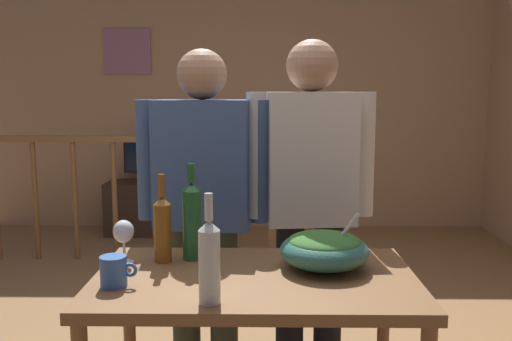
# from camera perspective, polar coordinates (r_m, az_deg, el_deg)

# --- Properties ---
(back_wall) EXTENTS (5.19, 0.10, 2.71)m
(back_wall) POSITION_cam_1_polar(r_m,az_deg,el_deg) (5.79, -1.73, 7.51)
(back_wall) COLOR tan
(back_wall) RESTS_ON ground_plane
(framed_picture) EXTENTS (0.48, 0.03, 0.45)m
(framed_picture) POSITION_cam_1_polar(r_m,az_deg,el_deg) (5.90, -13.09, 11.82)
(framed_picture) COLOR gray
(stair_railing) EXTENTS (2.78, 0.10, 1.10)m
(stair_railing) POSITION_cam_1_polar(r_m,az_deg,el_deg) (4.71, -9.82, -1.38)
(stair_railing) COLOR brown
(stair_railing) RESTS_ON ground_plane
(tv_console) EXTENTS (0.90, 0.40, 0.52)m
(tv_console) POSITION_cam_1_polar(r_m,az_deg,el_deg) (5.67, -10.56, -3.77)
(tv_console) COLOR #38281E
(tv_console) RESTS_ON ground_plane
(flat_screen_tv) EXTENTS (0.52, 0.12, 0.42)m
(flat_screen_tv) POSITION_cam_1_polar(r_m,az_deg,el_deg) (5.55, -10.76, 1.34)
(flat_screen_tv) COLOR black
(flat_screen_tv) RESTS_ON tv_console
(serving_table) EXTENTS (1.14, 0.68, 0.78)m
(serving_table) POSITION_cam_1_polar(r_m,az_deg,el_deg) (2.03, -0.11, -13.29)
(serving_table) COLOR brown
(serving_table) RESTS_ON ground_plane
(salad_bowl) EXTENTS (0.33, 0.33, 0.21)m
(salad_bowl) POSITION_cam_1_polar(r_m,az_deg,el_deg) (2.06, 7.03, -7.97)
(salad_bowl) COLOR #337060
(salad_bowl) RESTS_ON serving_table
(wine_glass) EXTENTS (0.08, 0.08, 0.17)m
(wine_glass) POSITION_cam_1_polar(r_m,az_deg,el_deg) (2.15, -13.46, -6.30)
(wine_glass) COLOR silver
(wine_glass) RESTS_ON serving_table
(wine_bottle_green) EXTENTS (0.07, 0.07, 0.37)m
(wine_bottle_green) POSITION_cam_1_polar(r_m,az_deg,el_deg) (2.15, -6.61, -5.03)
(wine_bottle_green) COLOR #1E5628
(wine_bottle_green) RESTS_ON serving_table
(wine_bottle_clear) EXTENTS (0.07, 0.07, 0.34)m
(wine_bottle_clear) POSITION_cam_1_polar(r_m,az_deg,el_deg) (1.71, -4.82, -9.14)
(wine_bottle_clear) COLOR silver
(wine_bottle_clear) RESTS_ON serving_table
(wine_bottle_amber) EXTENTS (0.07, 0.07, 0.34)m
(wine_bottle_amber) POSITION_cam_1_polar(r_m,az_deg,el_deg) (2.14, -9.59, -5.80)
(wine_bottle_amber) COLOR brown
(wine_bottle_amber) RESTS_ON serving_table
(mug_blue) EXTENTS (0.12, 0.09, 0.10)m
(mug_blue) POSITION_cam_1_polar(r_m,az_deg,el_deg) (1.93, -14.39, -10.01)
(mug_blue) COLOR #3866B2
(mug_blue) RESTS_ON serving_table
(person_standing_left) EXTENTS (0.61, 0.26, 1.61)m
(person_standing_left) POSITION_cam_1_polar(r_m,az_deg,el_deg) (2.54, -5.42, -2.54)
(person_standing_left) COLOR #2D3323
(person_standing_left) RESTS_ON ground_plane
(person_standing_right) EXTENTS (0.58, 0.26, 1.65)m
(person_standing_right) POSITION_cam_1_polar(r_m,az_deg,el_deg) (2.53, 5.61, -2.11)
(person_standing_right) COLOR black
(person_standing_right) RESTS_ON ground_plane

